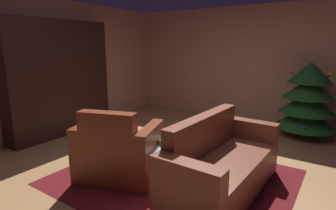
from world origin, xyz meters
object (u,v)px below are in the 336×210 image
object	(u,v)px
armchair_red	(118,153)
decorated_tree	(307,100)
couch_red	(221,167)
coffee_table	(163,148)
book_stack_on_table	(168,143)
bookshelf_unit	(65,79)
bottle_on_table	(178,136)

from	to	relation	value
armchair_red	decorated_tree	bearing A→B (deg)	61.22
armchair_red	couch_red	bearing A→B (deg)	18.77
armchair_red	coffee_table	bearing A→B (deg)	34.33
book_stack_on_table	decorated_tree	bearing A→B (deg)	66.70
bookshelf_unit	decorated_tree	bearing A→B (deg)	31.04
armchair_red	coffee_table	distance (m)	0.59
coffee_table	couch_red	bearing A→B (deg)	7.00
bottle_on_table	decorated_tree	xyz separation A→B (m)	(1.13, 2.76, 0.14)
couch_red	book_stack_on_table	distance (m)	0.73
couch_red	coffee_table	size ratio (longest dim) A/B	2.63
bookshelf_unit	couch_red	distance (m)	3.53
book_stack_on_table	bottle_on_table	xyz separation A→B (m)	(0.10, 0.10, 0.08)
coffee_table	decorated_tree	size ratio (longest dim) A/B	0.50
armchair_red	decorated_tree	distance (m)	3.68
armchair_red	bookshelf_unit	bearing A→B (deg)	158.95
bookshelf_unit	armchair_red	bearing A→B (deg)	-21.05
coffee_table	book_stack_on_table	distance (m)	0.09
armchair_red	decorated_tree	size ratio (longest dim) A/B	0.84
book_stack_on_table	armchair_red	bearing A→B (deg)	-146.57
coffee_table	decorated_tree	bearing A→B (deg)	66.01
couch_red	coffee_table	bearing A→B (deg)	-173.00
bookshelf_unit	decorated_tree	xyz separation A→B (m)	(3.94, 2.37, -0.35)
coffee_table	bottle_on_table	distance (m)	0.25
bookshelf_unit	book_stack_on_table	size ratio (longest dim) A/B	9.34
book_stack_on_table	bottle_on_table	world-z (taller)	bottle_on_table
bookshelf_unit	armchair_red	distance (m)	2.44
bookshelf_unit	couch_red	size ratio (longest dim) A/B	1.16
armchair_red	couch_red	distance (m)	1.31
bookshelf_unit	bottle_on_table	world-z (taller)	bookshelf_unit
bookshelf_unit	book_stack_on_table	distance (m)	2.81
coffee_table	armchair_red	bearing A→B (deg)	-145.67
armchair_red	decorated_tree	world-z (taller)	decorated_tree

